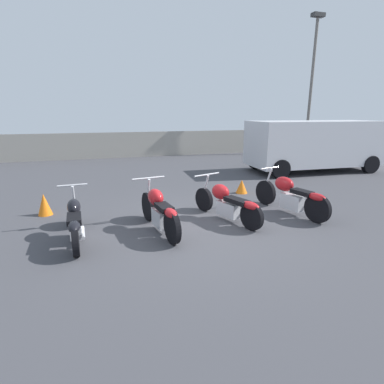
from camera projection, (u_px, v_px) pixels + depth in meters
ground_plane at (199, 228)px, 6.29m from camera, size 60.00×60.00×0.00m
fence_back at (136, 145)px, 16.09m from camera, size 40.00×0.04×1.34m
light_pole_left at (312, 74)px, 16.68m from camera, size 0.70×0.35×7.47m
motorcycle_slot_0 at (75, 221)px, 5.58m from camera, size 0.58×2.05×0.93m
motorcycle_slot_1 at (159, 210)px, 6.01m from camera, size 0.72×2.01×1.00m
motorcycle_slot_2 at (227, 203)px, 6.64m from camera, size 0.98×2.05×0.94m
motorcycle_slot_3 at (291, 195)px, 7.10m from camera, size 0.77×2.18×1.00m
parked_van at (313, 143)px, 12.09m from camera, size 5.26×2.42×2.02m
traffic_cone_near at (242, 186)px, 8.94m from camera, size 0.35×0.35×0.41m
traffic_cone_far at (44, 204)px, 7.01m from camera, size 0.33×0.33×0.51m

